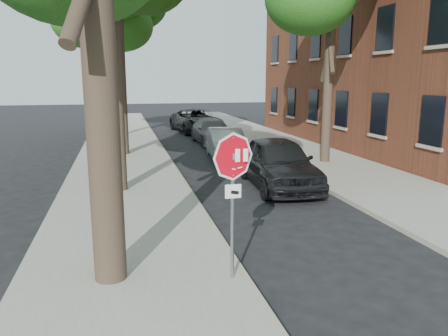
% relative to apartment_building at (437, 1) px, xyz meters
% --- Properties ---
extents(ground, '(120.00, 120.00, 0.00)m').
position_rel_apartment_building_xyz_m(ground, '(-14.00, -14.00, -7.65)').
color(ground, black).
rests_on(ground, ground).
extents(sidewalk_left, '(4.00, 55.00, 0.12)m').
position_rel_apartment_building_xyz_m(sidewalk_left, '(-16.50, -2.00, -7.59)').
color(sidewalk_left, gray).
rests_on(sidewalk_left, ground).
extents(sidewalk_right, '(4.00, 55.00, 0.12)m').
position_rel_apartment_building_xyz_m(sidewalk_right, '(-8.00, -2.00, -7.59)').
color(sidewalk_right, gray).
rests_on(sidewalk_right, ground).
extents(curb_left, '(0.12, 55.00, 0.13)m').
position_rel_apartment_building_xyz_m(curb_left, '(-14.45, -2.00, -7.59)').
color(curb_left, '#9E9384').
rests_on(curb_left, ground).
extents(curb_right, '(0.12, 55.00, 0.13)m').
position_rel_apartment_building_xyz_m(curb_right, '(-10.05, -2.00, -7.59)').
color(curb_right, '#9E9384').
rests_on(curb_right, ground).
extents(apartment_building, '(12.20, 20.20, 15.30)m').
position_rel_apartment_building_xyz_m(apartment_building, '(0.00, 0.00, 0.00)').
color(apartment_building, brown).
rests_on(apartment_building, ground).
extents(stop_sign, '(0.76, 0.34, 2.61)m').
position_rel_apartment_building_xyz_m(stop_sign, '(-14.70, -14.03, -5.71)').
color(stop_sign, gray).
rests_on(stop_sign, sidewalk_left).
extents(tree_far, '(5.29, 4.91, 9.33)m').
position_rel_apartment_building_xyz_m(tree_far, '(-16.72, 7.11, -0.44)').
color(tree_far, black).
rests_on(tree_far, sidewalk_left).
extents(car_a, '(2.30, 5.06, 1.68)m').
position_rel_apartment_building_xyz_m(car_a, '(-11.40, -7.39, -6.81)').
color(car_a, black).
rests_on(car_a, ground).
extents(car_b, '(1.81, 4.33, 1.39)m').
position_rel_apartment_building_xyz_m(car_b, '(-11.83, -1.74, -6.96)').
color(car_b, '#A5A8AD').
rests_on(car_b, ground).
extents(car_c, '(2.04, 4.74, 1.36)m').
position_rel_apartment_building_xyz_m(car_c, '(-11.44, 3.14, -6.97)').
color(car_c, '#4A494E').
rests_on(car_c, ground).
extents(car_d, '(3.29, 5.97, 1.58)m').
position_rel_apartment_building_xyz_m(car_d, '(-11.42, 8.63, -6.86)').
color(car_d, black).
rests_on(car_d, ground).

